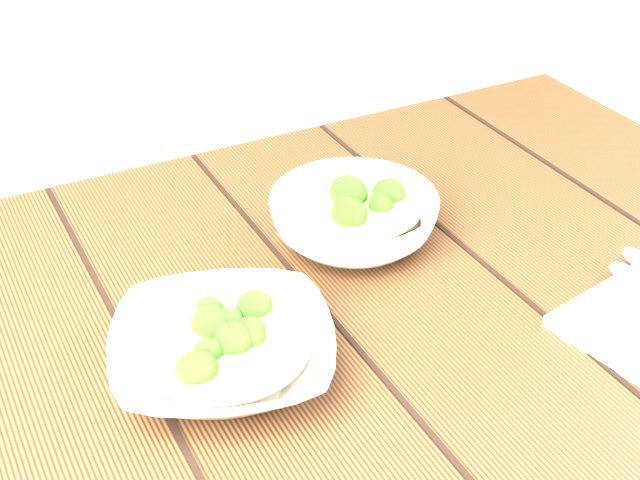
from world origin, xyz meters
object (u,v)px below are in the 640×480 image
table (342,391)px  trivet (375,226)px  soup_bowl_back (354,218)px  soup_bowl_front (223,352)px

table → trivet: (0.10, 0.10, 0.13)m
soup_bowl_back → trivet: size_ratio=2.08×
soup_bowl_front → trivet: soup_bowl_front is taller
table → soup_bowl_front: soup_bowl_front is taller
trivet → soup_bowl_back: bearing=177.4°
table → soup_bowl_front: size_ratio=4.42×
soup_bowl_front → soup_bowl_back: (0.22, 0.15, 0.00)m
soup_bowl_front → trivet: 0.29m
table → soup_bowl_front: 0.22m
trivet → soup_bowl_front: bearing=-150.1°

